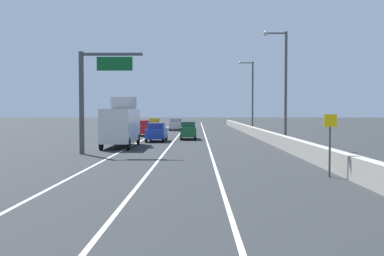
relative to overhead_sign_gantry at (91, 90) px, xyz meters
name	(u,v)px	position (x,y,z in m)	size (l,w,h in m)	color
ground_plane	(194,132)	(7.26, 36.03, -4.73)	(320.00, 320.00, 0.00)	#26282B
lane_stripe_left	(153,135)	(1.76, 27.03, -4.73)	(0.16, 130.00, 0.00)	silver
lane_stripe_center	(179,135)	(5.26, 27.03, -4.73)	(0.16, 130.00, 0.00)	silver
lane_stripe_right	(205,135)	(8.76, 27.03, -4.73)	(0.16, 130.00, 0.00)	silver
jersey_barrier_right	(269,137)	(14.95, 12.03, -4.18)	(0.60, 120.00, 1.10)	#9E998E
overhead_sign_gantry	(91,90)	(0.00, 0.00, 0.00)	(4.68, 0.36, 7.50)	#47474C
speed_advisory_sign	(330,140)	(14.05, -11.21, -2.96)	(0.60, 0.11, 3.00)	#4C4C51
lamp_post_right_second	(283,80)	(15.29, 6.79, 1.13)	(2.14, 0.44, 10.21)	#4C4C51
lamp_post_right_third	(251,92)	(15.31, 30.19, 1.13)	(2.14, 0.44, 10.21)	#4C4C51
car_red_0	(144,128)	(0.85, 24.16, -3.74)	(1.81, 4.39, 1.99)	red
car_silver_1	(175,124)	(3.96, 40.46, -3.73)	(1.88, 4.46, 2.00)	#B7B7BC
car_gray_2	(176,124)	(3.96, 46.33, -3.79)	(2.00, 4.21, 1.87)	slate
car_yellow_3	(155,124)	(0.73, 39.83, -3.71)	(1.93, 4.83, 2.05)	gold
car_blue_4	(156,132)	(3.49, 13.49, -3.76)	(2.03, 4.27, 1.94)	#1E389E
car_green_5	(188,130)	(6.70, 17.17, -3.73)	(1.91, 4.66, 1.99)	#196033
box_truck	(121,124)	(1.03, 6.54, -2.70)	(2.52, 7.54, 4.44)	silver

